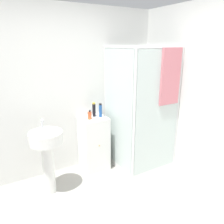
{
  "coord_description": "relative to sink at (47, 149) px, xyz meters",
  "views": [
    {
      "loc": [
        -0.82,
        -1.44,
        1.95
      ],
      "look_at": [
        0.67,
        1.15,
        1.02
      ],
      "focal_mm": 35.0,
      "sensor_mm": 36.0,
      "label": 1
    }
  ],
  "objects": [
    {
      "name": "shower_enclosure",
      "position": [
        1.48,
        -0.05,
        -0.09
      ],
      "size": [
        0.85,
        0.88,
        1.93
      ],
      "color": "white",
      "rests_on": "ground_plane"
    },
    {
      "name": "sink",
      "position": [
        0.0,
        0.0,
        0.0
      ],
      "size": [
        0.43,
        0.43,
        1.02
      ],
      "color": "white",
      "rests_on": "ground_plane"
    },
    {
      "name": "shampoo_bottle_blue",
      "position": [
        0.91,
        0.24,
        0.33
      ],
      "size": [
        0.05,
        0.05,
        0.22
      ],
      "color": "#1E4C93",
      "rests_on": "vanity_cabinet"
    },
    {
      "name": "vanity_cabinet",
      "position": [
        0.79,
        0.26,
        -0.21
      ],
      "size": [
        0.41,
        0.41,
        0.87
      ],
      "color": "white",
      "rests_on": "ground_plane"
    },
    {
      "name": "wall_back",
      "position": [
        0.27,
        0.49,
        0.61
      ],
      "size": [
        6.4,
        0.06,
        2.5
      ],
      "primitive_type": "cube",
      "color": "white",
      "rests_on": "ground_plane"
    },
    {
      "name": "soap_dispenser",
      "position": [
        0.72,
        0.22,
        0.28
      ],
      "size": [
        0.06,
        0.06,
        0.14
      ],
      "color": "#E5562D",
      "rests_on": "vanity_cabinet"
    },
    {
      "name": "shampoo_bottle_tall_black",
      "position": [
        0.83,
        0.31,
        0.33
      ],
      "size": [
        0.05,
        0.05,
        0.22
      ],
      "color": "black",
      "rests_on": "vanity_cabinet"
    }
  ]
}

